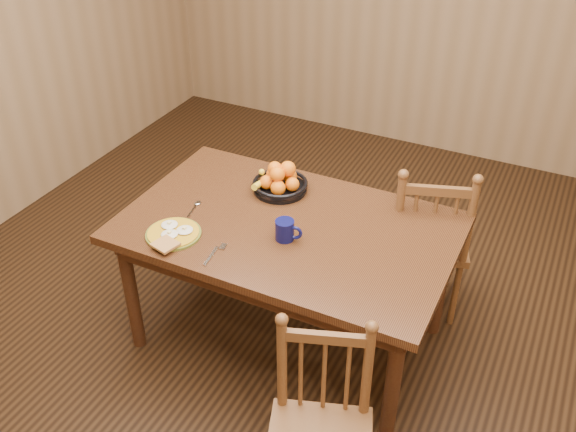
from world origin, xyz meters
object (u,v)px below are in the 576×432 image
at_px(chair_far, 427,241).
at_px(breakfast_plate, 173,234).
at_px(fruit_bowl, 280,181).
at_px(dining_table, 288,239).
at_px(coffee_mug, 286,230).

bearing_deg(chair_far, breakfast_plate, 22.51).
bearing_deg(fruit_bowl, dining_table, -55.91).
xyz_separation_m(dining_table, chair_far, (0.56, 0.56, -0.20)).
bearing_deg(breakfast_plate, dining_table, 35.83).
xyz_separation_m(breakfast_plate, coffee_mug, (0.49, 0.21, 0.04)).
distance_m(dining_table, fruit_bowl, 0.35).
bearing_deg(fruit_bowl, coffee_mug, -59.52).
xyz_separation_m(chair_far, fruit_bowl, (-0.74, -0.30, 0.34)).
height_order(chair_far, breakfast_plate, chair_far).
relative_size(chair_far, fruit_bowl, 3.28).
distance_m(dining_table, coffee_mug, 0.18).
bearing_deg(fruit_bowl, chair_far, 22.08).
xyz_separation_m(dining_table, breakfast_plate, (-0.45, -0.32, 0.10)).
distance_m(chair_far, coffee_mug, 0.91).
distance_m(chair_far, breakfast_plate, 1.37).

